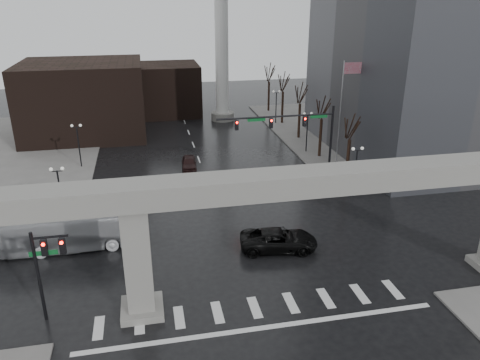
% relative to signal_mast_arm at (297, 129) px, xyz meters
% --- Properties ---
extents(ground, '(160.00, 160.00, 0.00)m').
position_rel_signal_mast_arm_xyz_m(ground, '(-8.99, -18.80, -5.83)').
color(ground, black).
rests_on(ground, ground).
extents(sidewalk_ne, '(28.00, 36.00, 0.15)m').
position_rel_signal_mast_arm_xyz_m(sidewalk_ne, '(17.01, 17.20, -5.75)').
color(sidewalk_ne, slate).
rests_on(sidewalk_ne, ground).
extents(elevated_guideway, '(48.00, 2.60, 8.70)m').
position_rel_signal_mast_arm_xyz_m(elevated_guideway, '(-7.73, -18.80, 1.05)').
color(elevated_guideway, gray).
rests_on(elevated_guideway, ground).
extents(building_far_left, '(16.00, 14.00, 10.00)m').
position_rel_signal_mast_arm_xyz_m(building_far_left, '(-22.99, 23.20, -0.83)').
color(building_far_left, black).
rests_on(building_far_left, ground).
extents(building_far_mid, '(10.00, 10.00, 8.00)m').
position_rel_signal_mast_arm_xyz_m(building_far_mid, '(-10.99, 33.20, -1.83)').
color(building_far_mid, black).
rests_on(building_far_mid, ground).
extents(smokestack, '(3.60, 3.60, 30.00)m').
position_rel_signal_mast_arm_xyz_m(smokestack, '(-2.99, 27.20, 7.52)').
color(smokestack, silver).
rests_on(smokestack, ground).
extents(signal_mast_arm, '(12.12, 0.43, 8.00)m').
position_rel_signal_mast_arm_xyz_m(signal_mast_arm, '(0.00, 0.00, 0.00)').
color(signal_mast_arm, black).
rests_on(signal_mast_arm, ground).
extents(signal_left_pole, '(2.30, 0.30, 6.00)m').
position_rel_signal_mast_arm_xyz_m(signal_left_pole, '(-21.24, -18.30, -1.76)').
color(signal_left_pole, black).
rests_on(signal_left_pole, ground).
extents(flagpole_assembly, '(2.06, 0.12, 12.00)m').
position_rel_signal_mast_arm_xyz_m(flagpole_assembly, '(6.30, 3.20, 1.70)').
color(flagpole_assembly, silver).
rests_on(flagpole_assembly, ground).
extents(lamp_right_0, '(1.22, 0.32, 5.11)m').
position_rel_signal_mast_arm_xyz_m(lamp_right_0, '(4.51, -4.80, -2.36)').
color(lamp_right_0, black).
rests_on(lamp_right_0, ground).
extents(lamp_right_1, '(1.22, 0.32, 5.11)m').
position_rel_signal_mast_arm_xyz_m(lamp_right_1, '(4.51, 9.20, -2.36)').
color(lamp_right_1, black).
rests_on(lamp_right_1, ground).
extents(lamp_right_2, '(1.22, 0.32, 5.11)m').
position_rel_signal_mast_arm_xyz_m(lamp_right_2, '(4.51, 23.20, -2.36)').
color(lamp_right_2, black).
rests_on(lamp_right_2, ground).
extents(lamp_left_0, '(1.22, 0.32, 5.11)m').
position_rel_signal_mast_arm_xyz_m(lamp_left_0, '(-22.49, -4.80, -2.36)').
color(lamp_left_0, black).
rests_on(lamp_left_0, ground).
extents(lamp_left_1, '(1.22, 0.32, 5.11)m').
position_rel_signal_mast_arm_xyz_m(lamp_left_1, '(-22.49, 9.20, -2.36)').
color(lamp_left_1, black).
rests_on(lamp_left_1, ground).
extents(lamp_left_2, '(1.22, 0.32, 5.11)m').
position_rel_signal_mast_arm_xyz_m(lamp_left_2, '(-22.49, 23.20, -2.36)').
color(lamp_left_2, black).
rests_on(lamp_left_2, ground).
extents(tree_right_0, '(1.09, 1.58, 7.50)m').
position_rel_signal_mast_arm_xyz_m(tree_right_0, '(5.54, -0.78, -3.04)').
color(tree_right_0, black).
rests_on(tree_right_0, ground).
extents(tree_right_1, '(1.09, 1.61, 7.67)m').
position_rel_signal_mast_arm_xyz_m(tree_right_1, '(5.54, 7.22, -2.98)').
color(tree_right_1, black).
rests_on(tree_right_1, ground).
extents(tree_right_2, '(1.10, 1.63, 7.85)m').
position_rel_signal_mast_arm_xyz_m(tree_right_2, '(5.54, 15.22, -2.91)').
color(tree_right_2, black).
rests_on(tree_right_2, ground).
extents(tree_right_3, '(1.11, 1.66, 8.02)m').
position_rel_signal_mast_arm_xyz_m(tree_right_3, '(5.54, 23.22, -2.85)').
color(tree_right_3, black).
rests_on(tree_right_3, ground).
extents(tree_right_4, '(1.12, 1.69, 8.19)m').
position_rel_signal_mast_arm_xyz_m(tree_right_4, '(5.54, 31.22, -2.79)').
color(tree_right_4, black).
rests_on(tree_right_4, ground).
extents(pickup_truck, '(6.35, 3.68, 1.66)m').
position_rel_signal_mast_arm_xyz_m(pickup_truck, '(-5.49, -13.09, -5.00)').
color(pickup_truck, black).
rests_on(pickup_truck, ground).
extents(city_bus, '(11.47, 2.76, 3.19)m').
position_rel_signal_mast_arm_xyz_m(city_bus, '(-21.18, -9.55, -4.23)').
color(city_bus, '#B4B5BA').
rests_on(city_bus, ground).
extents(far_car, '(1.96, 4.15, 1.37)m').
position_rel_signal_mast_arm_xyz_m(far_car, '(-10.44, 6.38, -5.14)').
color(far_car, black).
rests_on(far_car, ground).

